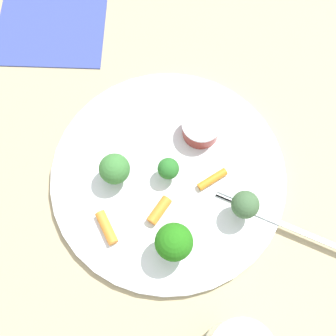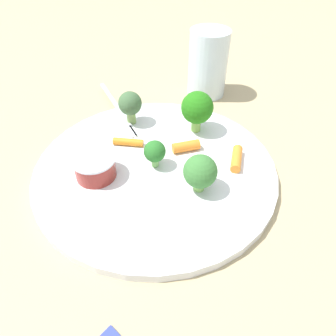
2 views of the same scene
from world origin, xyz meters
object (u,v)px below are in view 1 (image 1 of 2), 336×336
broccoli_floret_1 (245,205)px  broccoli_floret_3 (174,242)px  carrot_stick_1 (159,210)px  fork (277,220)px  carrot_stick_0 (107,228)px  napkin (51,25)px  broccoli_floret_0 (115,169)px  sauce_cup (201,128)px  plate (168,176)px  broccoli_floret_2 (169,168)px  carrot_stick_2 (212,179)px

broccoli_floret_1 → broccoli_floret_3: (0.06, 0.08, 0.01)m
carrot_stick_1 → fork: carrot_stick_1 is taller
carrot_stick_0 → napkin: (0.23, -0.25, -0.02)m
broccoli_floret_0 → napkin: 0.28m
broccoli_floret_3 → carrot_stick_1: bearing=-44.3°
broccoli_floret_1 → sauce_cup: bearing=-41.3°
plate → broccoli_floret_1: (-0.11, 0.01, 0.04)m
carrot_stick_0 → napkin: bearing=-47.6°
carrot_stick_1 → napkin: bearing=-35.8°
broccoli_floret_2 → broccoli_floret_3: 0.10m
carrot_stick_0 → napkin: carrot_stick_0 is taller
broccoli_floret_2 → broccoli_floret_3: bearing=118.4°
carrot_stick_0 → carrot_stick_1: bearing=-136.4°
broccoli_floret_0 → napkin: size_ratio=0.30×
broccoli_floret_1 → broccoli_floret_2: broccoli_floret_1 is taller
broccoli_floret_2 → broccoli_floret_3: (-0.05, 0.09, 0.01)m
broccoli_floret_2 → broccoli_floret_1: bearing=175.7°
sauce_cup → broccoli_floret_0: bearing=54.4°
plate → broccoli_floret_0: size_ratio=6.43×
sauce_cup → fork: (-0.14, 0.07, -0.01)m
broccoli_floret_0 → carrot_stick_2: size_ratio=1.15×
broccoli_floret_1 → broccoli_floret_2: size_ratio=1.35×
carrot_stick_1 → plate: bearing=-78.1°
fork → napkin: (0.42, -0.15, -0.01)m
carrot_stick_1 → fork: 0.15m
carrot_stick_1 → broccoli_floret_1: bearing=-155.4°
carrot_stick_1 → sauce_cup: bearing=-91.6°
broccoli_floret_0 → broccoli_floret_1: size_ratio=0.95×
fork → broccoli_floret_0: bearing=8.7°
broccoli_floret_0 → fork: bearing=-171.3°
carrot_stick_0 → plate: bearing=-112.0°
broccoli_floret_3 → napkin: (0.31, -0.24, -0.05)m
napkin → broccoli_floret_2: bearing=150.8°
carrot_stick_1 → broccoli_floret_3: bearing=135.7°
plate → broccoli_floret_0: (0.06, 0.03, 0.03)m
plate → sauce_cup: bearing=-100.7°
broccoli_floret_1 → carrot_stick_0: 0.17m
plate → carrot_stick_2: size_ratio=7.43×
broccoli_floret_0 → broccoli_floret_2: size_ratio=1.29×
broccoli_floret_0 → carrot_stick_1: size_ratio=1.30×
broccoli_floret_2 → carrot_stick_2: 0.06m
broccoli_floret_3 → broccoli_floret_0: bearing=-27.2°
carrot_stick_1 → broccoli_floret_2: bearing=-78.1°
carrot_stick_2 → carrot_stick_1: bearing=56.4°
broccoli_floret_2 → napkin: size_ratio=0.23×
plate → broccoli_floret_3: broccoli_floret_3 is taller
sauce_cup → fork: bearing=152.4°
broccoli_floret_3 → carrot_stick_2: (-0.01, -0.10, -0.03)m
sauce_cup → broccoli_floret_2: broccoli_floret_2 is taller
sauce_cup → fork: sauce_cup is taller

